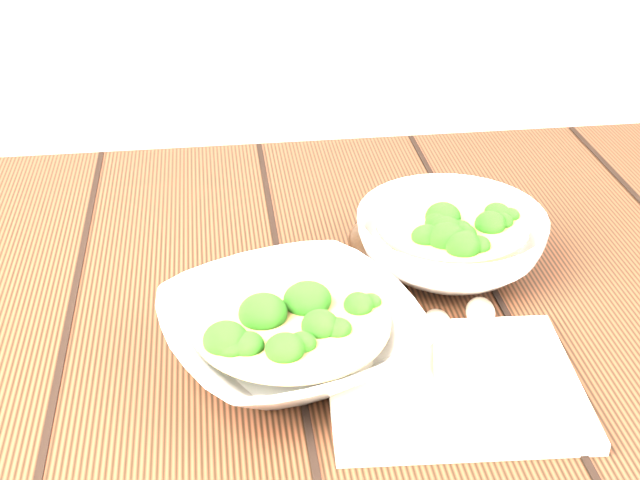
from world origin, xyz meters
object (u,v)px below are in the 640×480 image
(soup_bowl_back, at_px, (451,239))
(napkin, at_px, (453,384))
(table, at_px, (312,420))
(soup_bowl_front, at_px, (291,332))
(trivet, at_px, (397,242))

(soup_bowl_back, distance_m, napkin, 0.19)
(table, height_order, napkin, napkin)
(soup_bowl_front, xyz_separation_m, soup_bowl_back, (0.17, 0.13, 0.00))
(table, bearing_deg, soup_bowl_back, 26.97)
(table, distance_m, soup_bowl_front, 0.16)
(table, height_order, soup_bowl_front, soup_bowl_front)
(trivet, bearing_deg, napkin, -89.77)
(table, distance_m, soup_bowl_back, 0.22)
(napkin, bearing_deg, table, 136.52)
(soup_bowl_back, xyz_separation_m, trivet, (-0.05, 0.03, -0.02))
(soup_bowl_front, relative_size, soup_bowl_back, 1.14)
(soup_bowl_front, distance_m, soup_bowl_back, 0.21)
(table, relative_size, napkin, 5.90)
(soup_bowl_front, bearing_deg, trivet, 52.29)
(soup_bowl_back, relative_size, trivet, 2.32)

